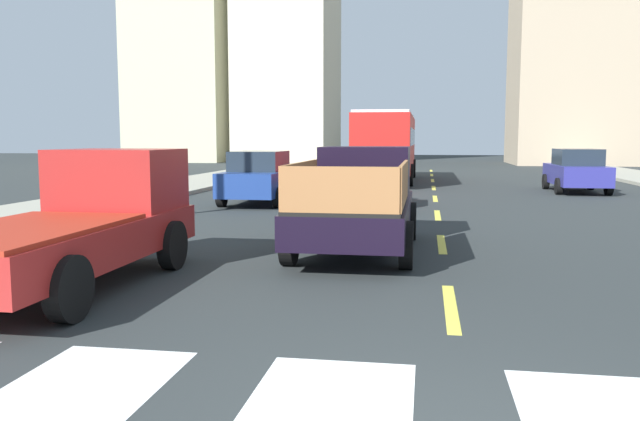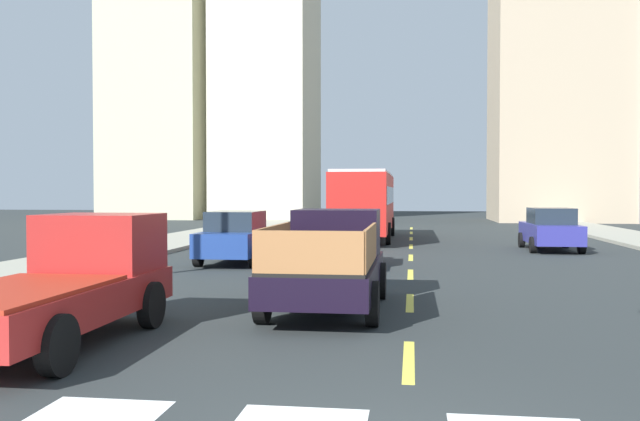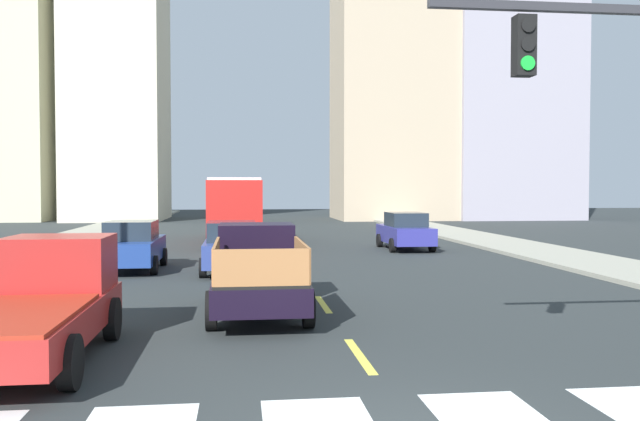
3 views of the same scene
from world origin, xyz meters
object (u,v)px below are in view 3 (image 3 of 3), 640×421
object	(u,v)px
city_bus	(235,205)
pickup_stakebed	(258,271)
sedan_mid	(232,247)
sedan_near_right	(405,231)
pickup_dark	(41,302)
sedan_near_left	(132,246)

from	to	relation	value
city_bus	pickup_stakebed	bearing A→B (deg)	-88.05
pickup_stakebed	sedan_mid	bearing A→B (deg)	93.82
sedan_near_right	pickup_stakebed	bearing A→B (deg)	-113.57
sedan_mid	pickup_dark	bearing A→B (deg)	-104.45
pickup_dark	sedan_near_left	distance (m)	11.79
sedan_mid	pickup_stakebed	bearing A→B (deg)	-83.15
pickup_stakebed	pickup_dark	size ratio (longest dim) A/B	1.00
city_bus	sedan_near_left	bearing A→B (deg)	-106.76
city_bus	pickup_dark	bearing A→B (deg)	-97.61
pickup_stakebed	sedan_near_right	xyz separation A→B (m)	(7.18, 14.45, -0.08)
pickup_stakebed	sedan_near_left	size ratio (longest dim) A/B	1.18
sedan_near_left	sedan_near_right	bearing A→B (deg)	26.89
sedan_near_right	sedan_mid	bearing A→B (deg)	-134.38
sedan_near_left	sedan_near_right	size ratio (longest dim) A/B	1.00
sedan_near_right	sedan_mid	distance (m)	10.70
city_bus	sedan_near_left	distance (m)	12.02
sedan_near_left	sedan_mid	xyz separation A→B (m)	(3.43, -0.92, 0.00)
pickup_stakebed	city_bus	size ratio (longest dim) A/B	0.48
pickup_dark	sedan_near_left	xyz separation A→B (m)	(-0.33, 11.78, -0.06)
pickup_stakebed	sedan_near_right	bearing A→B (deg)	61.99
city_bus	sedan_mid	world-z (taller)	city_bus
sedan_near_right	sedan_near_left	bearing A→B (deg)	-147.78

